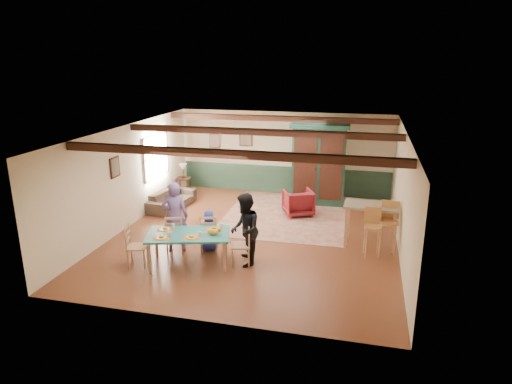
% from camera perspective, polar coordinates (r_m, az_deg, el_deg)
% --- Properties ---
extents(floor, '(8.00, 8.00, 0.00)m').
position_cam_1_polar(floor, '(11.71, -0.08, -5.51)').
color(floor, '#5C2B19').
rests_on(floor, ground).
extents(wall_back, '(7.00, 0.02, 2.70)m').
position_cam_1_polar(wall_back, '(15.08, 3.56, 4.88)').
color(wall_back, beige).
rests_on(wall_back, floor).
extents(wall_left, '(0.02, 8.00, 2.70)m').
position_cam_1_polar(wall_left, '(12.55, -15.80, 1.85)').
color(wall_left, beige).
rests_on(wall_left, floor).
extents(wall_right, '(0.02, 8.00, 2.70)m').
position_cam_1_polar(wall_right, '(11.01, 17.91, -0.37)').
color(wall_right, beige).
rests_on(wall_right, floor).
extents(ceiling, '(7.00, 8.00, 0.02)m').
position_cam_1_polar(ceiling, '(10.98, -0.08, 7.65)').
color(ceiling, silver).
rests_on(ceiling, wall_back).
extents(wainscot_back, '(6.95, 0.03, 0.90)m').
position_cam_1_polar(wainscot_back, '(15.27, 3.49, 1.56)').
color(wainscot_back, '#203A2A').
rests_on(wainscot_back, floor).
extents(ceiling_beam_front, '(6.95, 0.16, 0.16)m').
position_cam_1_polar(ceiling_beam_front, '(8.82, -3.66, 4.77)').
color(ceiling_beam_front, black).
rests_on(ceiling_beam_front, ceiling).
extents(ceiling_beam_mid, '(6.95, 0.16, 0.16)m').
position_cam_1_polar(ceiling_beam_mid, '(11.38, 0.40, 7.51)').
color(ceiling_beam_mid, black).
rests_on(ceiling_beam_mid, ceiling).
extents(ceiling_beam_back, '(6.95, 0.16, 0.16)m').
position_cam_1_polar(ceiling_beam_back, '(13.90, 2.91, 9.16)').
color(ceiling_beam_back, black).
rests_on(ceiling_beam_back, ceiling).
extents(window_left, '(0.06, 1.60, 1.30)m').
position_cam_1_polar(window_left, '(13.95, -12.39, 4.40)').
color(window_left, white).
rests_on(window_left, wall_left).
extents(picture_left_wall, '(0.04, 0.42, 0.52)m').
position_cam_1_polar(picture_left_wall, '(11.94, -17.22, 2.98)').
color(picture_left_wall, gray).
rests_on(picture_left_wall, wall_left).
extents(picture_back_a, '(0.45, 0.04, 0.55)m').
position_cam_1_polar(picture_back_a, '(15.24, -1.27, 6.76)').
color(picture_back_a, gray).
rests_on(picture_back_a, wall_back).
extents(picture_back_b, '(0.38, 0.04, 0.48)m').
position_cam_1_polar(picture_back_b, '(15.58, -5.20, 6.36)').
color(picture_back_b, gray).
rests_on(picture_back_b, wall_back).
extents(dining_table, '(1.96, 1.41, 0.73)m').
position_cam_1_polar(dining_table, '(10.14, -8.36, -7.10)').
color(dining_table, '#226C68').
rests_on(dining_table, floor).
extents(dining_chair_far_left, '(0.51, 0.52, 0.93)m').
position_cam_1_polar(dining_chair_far_left, '(10.80, -10.05, -5.10)').
color(dining_chair_far_left, tan).
rests_on(dining_chair_far_left, floor).
extents(dining_chair_far_right, '(0.51, 0.52, 0.93)m').
position_cam_1_polar(dining_chair_far_right, '(10.71, -5.89, -5.11)').
color(dining_chair_far_right, tan).
rests_on(dining_chair_far_right, floor).
extents(dining_chair_end_left, '(0.52, 0.51, 0.93)m').
position_cam_1_polar(dining_chair_end_left, '(10.29, -14.66, -6.52)').
color(dining_chair_end_left, tan).
rests_on(dining_chair_end_left, floor).
extents(dining_chair_end_right, '(0.52, 0.51, 0.93)m').
position_cam_1_polar(dining_chair_end_right, '(10.03, -1.95, -6.58)').
color(dining_chair_end_right, tan).
rests_on(dining_chair_end_right, floor).
extents(person_man, '(0.70, 0.55, 1.69)m').
position_cam_1_polar(person_man, '(10.74, -10.09, -3.07)').
color(person_man, slate).
rests_on(person_man, floor).
extents(person_woman, '(0.80, 0.92, 1.61)m').
position_cam_1_polar(person_woman, '(9.90, -1.40, -4.75)').
color(person_woman, black).
rests_on(person_woman, floor).
extents(person_child, '(0.55, 0.43, 0.98)m').
position_cam_1_polar(person_child, '(10.77, -5.86, -4.82)').
color(person_child, '#27319D').
rests_on(person_child, floor).
extents(cat, '(0.38, 0.23, 0.18)m').
position_cam_1_polar(cat, '(9.83, -5.41, -4.91)').
color(cat, orange).
rests_on(cat, dining_table).
extents(place_setting_near_left, '(0.46, 0.39, 0.11)m').
position_cam_1_polar(place_setting_near_left, '(9.83, -11.75, -5.39)').
color(place_setting_near_left, orange).
rests_on(place_setting_near_left, dining_table).
extents(place_setting_near_center, '(0.46, 0.39, 0.11)m').
position_cam_1_polar(place_setting_near_center, '(9.74, -8.05, -5.41)').
color(place_setting_near_center, orange).
rests_on(place_setting_near_center, dining_table).
extents(place_setting_far_left, '(0.46, 0.39, 0.11)m').
position_cam_1_polar(place_setting_far_left, '(10.28, -11.30, -4.37)').
color(place_setting_far_left, orange).
rests_on(place_setting_far_left, dining_table).
extents(place_setting_far_right, '(0.46, 0.39, 0.11)m').
position_cam_1_polar(place_setting_far_right, '(10.16, -5.29, -4.37)').
color(place_setting_far_right, orange).
rests_on(place_setting_far_right, dining_table).
extents(area_rug, '(3.54, 4.18, 0.01)m').
position_cam_1_polar(area_rug, '(13.25, 3.92, -2.84)').
color(area_rug, '#C8B391').
rests_on(area_rug, floor).
extents(armoire, '(1.79, 0.80, 2.48)m').
position_cam_1_polar(armoire, '(14.06, 7.84, 3.44)').
color(armoire, '#173A2C').
rests_on(armoire, floor).
extents(armchair, '(1.05, 1.06, 0.74)m').
position_cam_1_polar(armchair, '(13.18, 5.30, -1.31)').
color(armchair, '#501017').
rests_on(armchair, floor).
extents(sofa, '(0.94, 1.92, 0.54)m').
position_cam_1_polar(sofa, '(14.02, -10.49, -0.84)').
color(sofa, '#392D24').
rests_on(sofa, floor).
extents(end_table, '(0.46, 0.46, 0.53)m').
position_cam_1_polar(end_table, '(15.38, -9.04, 0.77)').
color(end_table, black).
rests_on(end_table, floor).
extents(table_lamp, '(0.27, 0.27, 0.48)m').
position_cam_1_polar(table_lamp, '(15.25, -9.13, 2.60)').
color(table_lamp, '#C7B681').
rests_on(table_lamp, end_table).
extents(counter_table, '(1.29, 0.80, 1.05)m').
position_cam_1_polar(counter_table, '(11.30, 14.08, -4.04)').
color(counter_table, tan).
rests_on(counter_table, floor).
extents(bar_stool_left, '(0.45, 0.48, 1.13)m').
position_cam_1_polar(bar_stool_left, '(10.72, 14.36, -4.98)').
color(bar_stool_left, tan).
rests_on(bar_stool_left, floor).
extents(bar_stool_right, '(0.47, 0.51, 1.23)m').
position_cam_1_polar(bar_stool_right, '(10.94, 16.24, -4.39)').
color(bar_stool_right, tan).
rests_on(bar_stool_right, floor).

